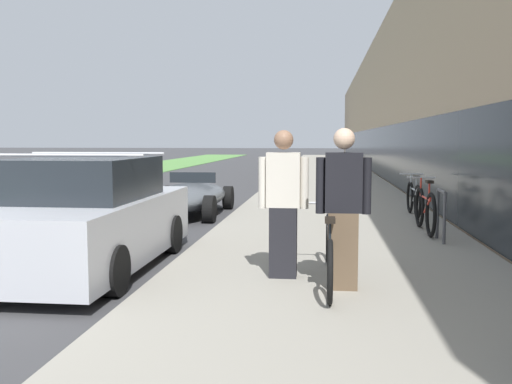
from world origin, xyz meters
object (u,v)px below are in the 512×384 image
(tandem_bicycle, at_px, (329,250))
(person_bystander, at_px, (283,204))
(bike_rack_hoop, at_px, (441,210))
(cruiser_bike_nearest, at_px, (425,210))
(parked_sedan_curbside, at_px, (86,219))
(person_rider, at_px, (343,209))
(vintage_roadster_curbside, at_px, (188,197))
(cruiser_bike_middle, at_px, (414,198))

(tandem_bicycle, distance_m, person_bystander, 0.77)
(bike_rack_hoop, distance_m, cruiser_bike_nearest, 0.94)
(tandem_bicycle, relative_size, bike_rack_hoop, 3.14)
(parked_sedan_curbside, bearing_deg, tandem_bicycle, -13.41)
(cruiser_bike_nearest, bearing_deg, tandem_bicycle, -114.92)
(tandem_bicycle, xyz_separation_m, person_bystander, (-0.55, 0.12, 0.53))
(person_rider, distance_m, vintage_roadster_curbside, 7.75)
(cruiser_bike_middle, xyz_separation_m, vintage_roadster_curbside, (-5.18, 0.60, -0.09))
(tandem_bicycle, xyz_separation_m, bike_rack_hoop, (1.85, 2.86, 0.15))
(person_rider, relative_size, cruiser_bike_nearest, 0.94)
(bike_rack_hoop, xyz_separation_m, parked_sedan_curbside, (-5.18, -2.06, 0.06))
(bike_rack_hoop, bearing_deg, parked_sedan_curbside, -158.31)
(bike_rack_hoop, relative_size, cruiser_bike_middle, 0.48)
(person_bystander, xyz_separation_m, vintage_roadster_curbside, (-2.73, 6.46, -0.60))
(parked_sedan_curbside, relative_size, vintage_roadster_curbside, 1.00)
(tandem_bicycle, relative_size, parked_sedan_curbside, 0.63)
(person_rider, height_order, bike_rack_hoop, person_rider)
(cruiser_bike_nearest, height_order, vintage_roadster_curbside, cruiser_bike_nearest)
(person_rider, distance_m, person_bystander, 0.84)
(person_bystander, bearing_deg, bike_rack_hoop, 48.67)
(person_rider, bearing_deg, tandem_bicycle, 113.11)
(person_rider, xyz_separation_m, bike_rack_hoop, (1.70, 3.20, -0.39))
(person_rider, bearing_deg, vintage_roadster_curbside, 116.30)
(person_rider, distance_m, bike_rack_hoop, 3.65)
(tandem_bicycle, bearing_deg, vintage_roadster_curbside, 116.47)
(bike_rack_hoop, distance_m, vintage_roadster_curbside, 6.34)
(bike_rack_hoop, distance_m, cruiser_bike_middle, 3.13)
(person_bystander, bearing_deg, cruiser_bike_nearest, 57.75)
(cruiser_bike_middle, bearing_deg, person_bystander, -112.70)
(tandem_bicycle, relative_size, person_rider, 1.48)
(person_bystander, distance_m, cruiser_bike_nearest, 4.35)
(person_bystander, distance_m, cruiser_bike_middle, 6.37)
(bike_rack_hoop, distance_m, parked_sedan_curbside, 5.58)
(cruiser_bike_nearest, relative_size, vintage_roadster_curbside, 0.45)
(tandem_bicycle, bearing_deg, bike_rack_hoop, 57.04)
(cruiser_bike_middle, distance_m, parked_sedan_curbside, 7.37)
(person_rider, relative_size, parked_sedan_curbside, 0.42)
(person_bystander, xyz_separation_m, cruiser_bike_middle, (2.45, 5.86, -0.51))
(vintage_roadster_curbside, bearing_deg, person_rider, -63.70)
(tandem_bicycle, height_order, bike_rack_hoop, bike_rack_hoop)
(cruiser_bike_middle, xyz_separation_m, parked_sedan_curbside, (-5.23, -5.19, 0.19))
(vintage_roadster_curbside, bearing_deg, person_bystander, -67.10)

